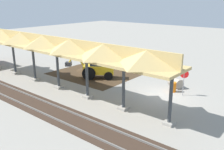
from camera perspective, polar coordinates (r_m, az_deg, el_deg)
name	(u,v)px	position (r m, az deg, el deg)	size (l,w,h in m)	color
ground_plane	(163,95)	(22.47, 11.63, -4.56)	(120.00, 120.00, 0.00)	gray
dirt_work_zone	(93,74)	(28.31, -4.31, 0.22)	(9.03, 7.00, 0.01)	#42301E
platform_canopy	(56,45)	(23.30, -12.64, 6.82)	(24.20, 3.20, 4.90)	#9E998E
rail_tracks	(100,132)	(16.20, -2.78, -12.85)	(60.00, 2.58, 0.15)	slate
stop_sign	(184,77)	(22.32, 16.13, -0.42)	(0.74, 0.22, 2.35)	gray
backhoe	(97,67)	(26.47, -3.40, 1.91)	(4.75, 3.99, 2.82)	yellow
dirt_mound	(88,70)	(29.84, -5.45, 1.04)	(5.56, 5.56, 1.34)	#42301E
concrete_pipe	(176,83)	(24.65, 14.35, -1.69)	(1.63, 1.44, 0.92)	#9E9384
traffic_barrel	(173,87)	(23.37, 13.78, -2.68)	(0.56, 0.56, 0.90)	orange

